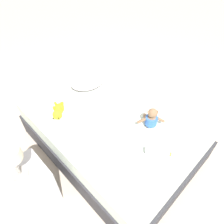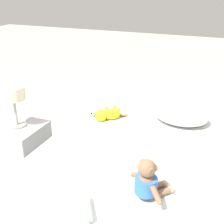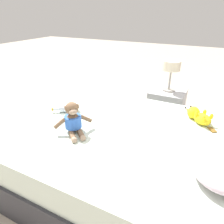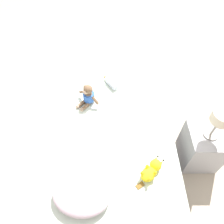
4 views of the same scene
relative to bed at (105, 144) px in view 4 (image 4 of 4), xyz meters
The scene contains 8 objects.
ground_plane 0.25m from the bed, ahead, with size 16.00×16.00×0.00m, color #B7A893.
bed is the anchor object (origin of this frame).
pillow 0.72m from the bed, 74.81° to the left, with size 0.50×0.42×0.13m.
plush_monkey 0.55m from the bed, 64.47° to the right, with size 0.26×0.26×0.24m.
plush_yellow_creature 0.66m from the bed, 133.62° to the left, with size 0.26×0.28×0.10m.
glass_bottle 0.69m from the bed, 96.05° to the right, with size 0.17×0.22×0.06m.
nightstand 1.03m from the bed, behind, with size 0.38×0.38×0.51m.
bedside_lamp 1.15m from the bed, behind, with size 0.19×0.19×0.34m.
Camera 4 is at (-0.07, 1.11, 2.24)m, focal length 33.34 mm.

